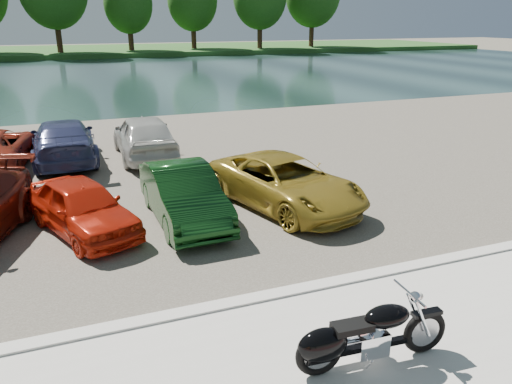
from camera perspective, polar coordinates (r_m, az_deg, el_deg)
ground at (r=7.72m, az=11.37°, el=-18.64°), size 200.00×200.00×0.00m
kerb at (r=9.12m, az=4.63°, el=-11.30°), size 60.00×0.30×0.14m
parking_lot at (r=17.07m, az=-8.52°, el=3.14°), size 60.00×18.00×0.04m
river at (r=45.41m, az=-17.02°, el=12.51°), size 120.00×40.00×0.00m
far_bank at (r=77.24m, az=-19.18°, el=14.98°), size 120.00×24.00×0.60m
motorcycle at (r=7.26m, az=11.77°, el=-15.94°), size 2.33×0.75×1.05m
car_4 at (r=11.95m, az=-19.23°, el=-1.63°), size 2.66×3.89×1.23m
car_5 at (r=12.07m, az=-8.30°, el=-0.24°), size 1.50×4.09×1.34m
car_6 at (r=12.87m, az=3.32°, el=1.11°), size 3.38×5.13×1.31m
car_11 at (r=18.21m, az=-21.14°, el=5.49°), size 2.09×5.00×1.44m
car_12 at (r=17.91m, az=-12.66°, el=6.26°), size 1.84×4.53×1.54m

